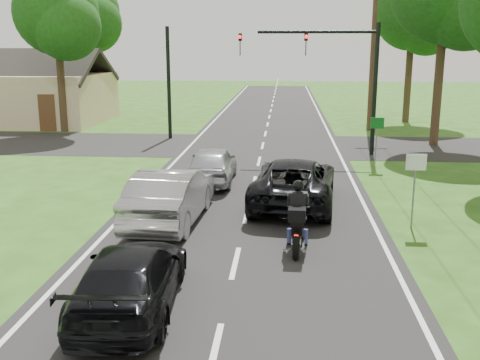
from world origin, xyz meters
name	(u,v)px	position (x,y,z in m)	size (l,w,h in m)	color
ground	(235,263)	(0.00, 0.00, 0.00)	(140.00, 140.00, 0.00)	#294B15
road	(257,171)	(0.00, 10.00, 0.01)	(8.00, 100.00, 0.01)	black
cross_road	(263,146)	(0.00, 16.00, 0.01)	(60.00, 7.00, 0.01)	black
motorcycle_rider	(297,223)	(1.46, 1.02, 0.71)	(0.59, 2.09, 1.80)	black
dark_suv	(294,181)	(1.44, 5.19, 0.76)	(2.49, 5.39, 1.50)	black
silver_sedan	(170,195)	(-2.14, 3.01, 0.80)	(1.68, 4.80, 1.58)	#9E9EA2
silver_suv	(212,164)	(-1.55, 7.93, 0.70)	(1.62, 4.04, 1.37)	#ACB0B4
dark_car_behind	(131,278)	(-1.80, -2.50, 0.65)	(1.79, 4.41, 1.28)	black
traffic_signal	(335,65)	(3.34, 14.00, 4.14)	(6.38, 0.44, 6.00)	black
signal_pole_far	(169,84)	(-5.20, 18.00, 3.00)	(0.20, 0.20, 6.00)	black
utility_pole_far	(373,44)	(6.20, 22.00, 5.08)	(1.60, 0.28, 10.00)	#533525
sign_white	(415,173)	(4.70, 2.98, 1.60)	(0.55, 0.07, 2.12)	slate
sign_green	(377,130)	(4.90, 10.98, 1.60)	(0.55, 0.07, 2.12)	slate
tree_row_e	(418,16)	(9.48, 25.78, 6.83)	(5.28, 5.12, 9.61)	#332316
tree_left_near	(60,18)	(-11.73, 19.78, 6.53)	(5.12, 4.96, 9.22)	#332316
tree_left_far	(86,16)	(-13.70, 29.76, 7.13)	(5.76, 5.58, 10.14)	#332316
house	(28,95)	(-16.00, 24.00, 1.77)	(10.20, 8.00, 4.84)	tan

